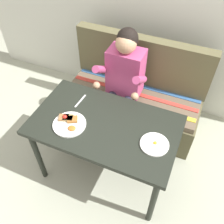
# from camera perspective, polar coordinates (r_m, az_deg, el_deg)

# --- Properties ---
(ground_plane) EXTENTS (8.00, 8.00, 0.00)m
(ground_plane) POSITION_cam_1_polar(r_m,az_deg,el_deg) (2.60, -1.34, -13.22)
(ground_plane) COLOR #A5A994
(table) EXTENTS (1.20, 0.70, 0.73)m
(table) POSITION_cam_1_polar(r_m,az_deg,el_deg) (2.06, -1.65, -4.16)
(table) COLOR black
(table) RESTS_ON ground
(couch) EXTENTS (1.44, 0.56, 1.00)m
(couch) POSITION_cam_1_polar(r_m,az_deg,el_deg) (2.79, 5.01, 2.94)
(couch) COLOR brown
(couch) RESTS_ON ground
(person) EXTENTS (0.45, 0.61, 1.21)m
(person) POSITION_cam_1_polar(r_m,az_deg,el_deg) (2.41, 2.49, 7.88)
(person) COLOR #AF4071
(person) RESTS_ON ground
(plate_breakfast) EXTENTS (0.27, 0.27, 0.05)m
(plate_breakfast) POSITION_cam_1_polar(r_m,az_deg,el_deg) (2.02, -9.83, -2.48)
(plate_breakfast) COLOR white
(plate_breakfast) RESTS_ON table
(plate_eggs) EXTENTS (0.22, 0.22, 0.04)m
(plate_eggs) POSITION_cam_1_polar(r_m,az_deg,el_deg) (1.89, 9.73, -7.29)
(plate_eggs) COLOR white
(plate_eggs) RESTS_ON table
(fork) EXTENTS (0.03, 0.17, 0.00)m
(fork) POSITION_cam_1_polar(r_m,az_deg,el_deg) (2.19, -7.28, 2.54)
(fork) COLOR silver
(fork) RESTS_ON table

